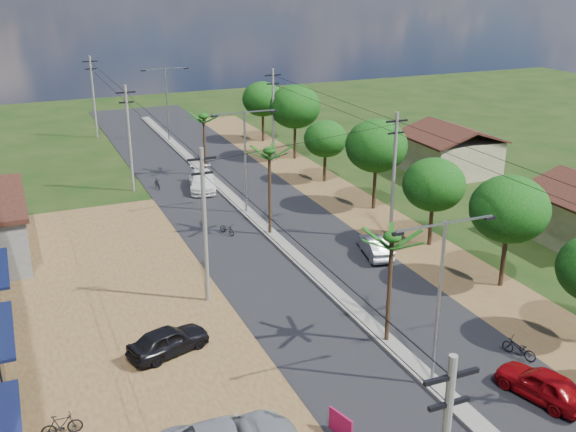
% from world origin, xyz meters
% --- Properties ---
extents(ground, '(160.00, 160.00, 0.00)m').
position_xyz_m(ground, '(0.00, 0.00, 0.00)').
color(ground, black).
rests_on(ground, ground).
extents(road, '(12.00, 110.00, 0.04)m').
position_xyz_m(road, '(0.00, 15.00, 0.02)').
color(road, black).
rests_on(road, ground).
extents(median, '(1.00, 90.00, 0.18)m').
position_xyz_m(median, '(0.00, 18.00, 0.09)').
color(median, '#605E56').
rests_on(median, ground).
extents(dirt_lot_west, '(18.00, 46.00, 0.04)m').
position_xyz_m(dirt_lot_west, '(-15.00, 8.00, 0.02)').
color(dirt_lot_west, '#52331C').
rests_on(dirt_lot_west, ground).
extents(dirt_shoulder_east, '(5.00, 90.00, 0.03)m').
position_xyz_m(dirt_shoulder_east, '(8.50, 15.00, 0.01)').
color(dirt_shoulder_east, '#52331C').
rests_on(dirt_shoulder_east, ground).
extents(house_east_far, '(7.60, 7.50, 4.60)m').
position_xyz_m(house_east_far, '(21.00, 28.00, 2.39)').
color(house_east_far, gray).
rests_on(house_east_far, ground).
extents(tree_east_c, '(4.60, 4.60, 6.83)m').
position_xyz_m(tree_east_c, '(9.70, 7.00, 4.86)').
color(tree_east_c, black).
rests_on(tree_east_c, ground).
extents(tree_east_d, '(4.20, 4.20, 6.13)m').
position_xyz_m(tree_east_d, '(9.40, 14.00, 4.34)').
color(tree_east_d, black).
rests_on(tree_east_d, ground).
extents(tree_east_e, '(4.80, 4.80, 7.14)m').
position_xyz_m(tree_east_e, '(9.60, 22.00, 5.09)').
color(tree_east_e, black).
rests_on(tree_east_e, ground).
extents(tree_east_f, '(3.80, 3.80, 5.52)m').
position_xyz_m(tree_east_f, '(9.20, 30.00, 3.89)').
color(tree_east_f, black).
rests_on(tree_east_f, ground).
extents(tree_east_g, '(5.00, 5.00, 7.38)m').
position_xyz_m(tree_east_g, '(9.80, 38.00, 5.24)').
color(tree_east_g, black).
rests_on(tree_east_g, ground).
extents(tree_east_h, '(4.40, 4.40, 6.52)m').
position_xyz_m(tree_east_h, '(9.50, 46.00, 4.64)').
color(tree_east_h, black).
rests_on(tree_east_h, ground).
extents(palm_median_near, '(2.00, 2.00, 6.15)m').
position_xyz_m(palm_median_near, '(0.00, 4.00, 5.54)').
color(palm_median_near, black).
rests_on(palm_median_near, ground).
extents(palm_median_mid, '(2.00, 2.00, 6.55)m').
position_xyz_m(palm_median_mid, '(0.00, 20.00, 5.90)').
color(palm_median_mid, black).
rests_on(palm_median_mid, ground).
extents(palm_median_far, '(2.00, 2.00, 5.85)m').
position_xyz_m(palm_median_far, '(0.00, 36.00, 5.26)').
color(palm_median_far, black).
rests_on(palm_median_far, ground).
extents(streetlight_near, '(5.10, 0.18, 8.00)m').
position_xyz_m(streetlight_near, '(0.00, 0.00, 4.79)').
color(streetlight_near, gray).
rests_on(streetlight_near, ground).
extents(streetlight_mid, '(5.10, 0.18, 8.00)m').
position_xyz_m(streetlight_mid, '(0.00, 25.00, 4.79)').
color(streetlight_mid, gray).
rests_on(streetlight_mid, ground).
extents(streetlight_far, '(5.10, 0.18, 8.00)m').
position_xyz_m(streetlight_far, '(0.00, 50.00, 4.79)').
color(streetlight_far, gray).
rests_on(streetlight_far, ground).
extents(utility_pole_w_b, '(1.60, 0.24, 9.00)m').
position_xyz_m(utility_pole_w_b, '(-7.00, 12.00, 4.76)').
color(utility_pole_w_b, '#605E56').
rests_on(utility_pole_w_b, ground).
extents(utility_pole_w_c, '(1.60, 0.24, 9.00)m').
position_xyz_m(utility_pole_w_c, '(-7.00, 34.00, 4.76)').
color(utility_pole_w_c, '#605E56').
rests_on(utility_pole_w_c, ground).
extents(utility_pole_w_d, '(1.60, 0.24, 9.00)m').
position_xyz_m(utility_pole_w_d, '(-7.00, 55.00, 4.76)').
color(utility_pole_w_d, '#605E56').
rests_on(utility_pole_w_d, ground).
extents(utility_pole_e_b, '(1.60, 0.24, 9.00)m').
position_xyz_m(utility_pole_e_b, '(7.50, 16.00, 4.76)').
color(utility_pole_e_b, '#605E56').
rests_on(utility_pole_e_b, ground).
extents(utility_pole_e_c, '(1.60, 0.24, 9.00)m').
position_xyz_m(utility_pole_e_c, '(7.50, 38.00, 4.76)').
color(utility_pole_e_c, '#605E56').
rests_on(utility_pole_e_c, ground).
extents(car_red_near, '(2.70, 4.47, 1.42)m').
position_xyz_m(car_red_near, '(3.82, -2.75, 0.71)').
color(car_red_near, maroon).
rests_on(car_red_near, ground).
extents(car_silver_mid, '(2.30, 4.26, 1.33)m').
position_xyz_m(car_silver_mid, '(5.00, 13.80, 0.67)').
color(car_silver_mid, '#94979C').
rests_on(car_silver_mid, ground).
extents(car_white_far, '(3.29, 5.60, 1.52)m').
position_xyz_m(car_white_far, '(-1.50, 32.00, 0.76)').
color(car_white_far, silver).
rests_on(car_white_far, ground).
extents(car_parked_dark, '(4.45, 2.90, 1.41)m').
position_xyz_m(car_parked_dark, '(-10.40, 7.34, 0.70)').
color(car_parked_dark, black).
rests_on(car_parked_dark, ground).
extents(moto_rider_east, '(1.19, 1.91, 0.95)m').
position_xyz_m(moto_rider_east, '(5.20, 0.26, 0.47)').
color(moto_rider_east, black).
rests_on(moto_rider_east, ground).
extents(moto_rider_west_a, '(1.04, 1.62, 0.80)m').
position_xyz_m(moto_rider_west_a, '(-2.80, 21.25, 0.40)').
color(moto_rider_west_a, black).
rests_on(moto_rider_west_a, ground).
extents(moto_rider_west_b, '(0.49, 1.51, 0.90)m').
position_xyz_m(moto_rider_west_b, '(-5.00, 33.72, 0.45)').
color(moto_rider_west_b, black).
rests_on(moto_rider_west_b, ground).
extents(roadside_sign, '(0.45, 1.28, 1.09)m').
position_xyz_m(roadside_sign, '(-5.50, -1.58, 0.54)').
color(roadside_sign, maroon).
rests_on(roadside_sign, ground).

